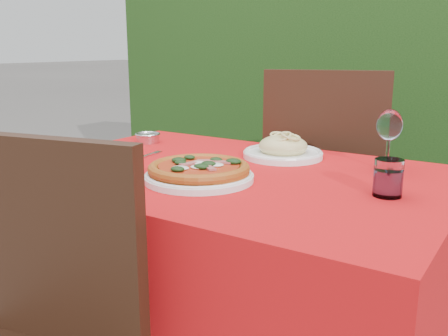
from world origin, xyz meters
The scene contains 9 objects.
hedge centered at (0.00, 1.55, 0.92)m, with size 3.20×0.55×1.78m.
dining_table centered at (0.00, 0.00, 0.60)m, with size 1.26×0.86×0.75m.
chair_far centered at (0.03, 0.66, 0.58)m, with size 0.59×0.59×1.02m.
pizza_plate centered at (0.00, -0.14, 0.77)m, with size 0.30×0.30×0.06m.
pasta_plate centered at (0.06, 0.25, 0.77)m, with size 0.26×0.26×0.07m.
water_glass centered at (0.46, -0.01, 0.79)m, with size 0.07×0.07×0.09m.
wine_glass centered at (0.39, 0.25, 0.87)m, with size 0.07×0.07×0.18m.
fork centered at (-0.32, 0.00, 0.75)m, with size 0.02×0.17×0.00m, color silver.
steel_ramekin centered at (-0.48, 0.20, 0.76)m, with size 0.09×0.09×0.03m, color silver.
Camera 1 is at (0.76, -1.19, 1.10)m, focal length 40.00 mm.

